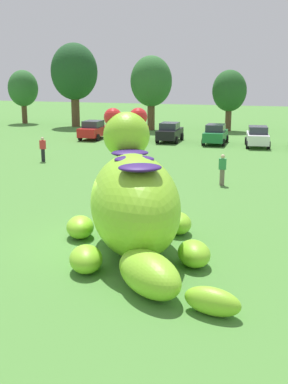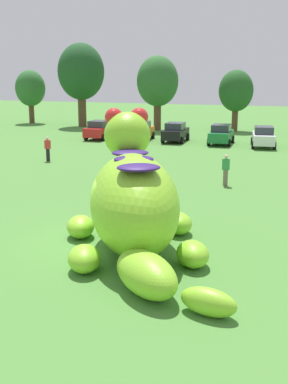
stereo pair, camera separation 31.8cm
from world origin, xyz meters
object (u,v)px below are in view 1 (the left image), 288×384
car_white (258,136)px  spectator_mid_field (43,149)px  giant_inflatable_creature (135,202)px  car_orange (135,131)px  car_black (170,132)px  car_green (215,134)px  spectator_wandering (222,170)px  car_red (94,130)px

car_white → spectator_mid_field: car_white is taller
giant_inflatable_creature → car_orange: size_ratio=1.86×
car_black → car_white: (7.78, -0.61, 0.00)m
car_green → car_white: same height
car_green → spectator_mid_field: bearing=-128.0°
spectator_mid_field → car_black: bearing=66.3°
car_black → car_green: 4.17m
car_orange → car_green: (7.44, -0.19, 0.00)m
car_orange → spectator_wandering: 19.28m
giant_inflatable_creature → spectator_wandering: size_ratio=4.66×
spectator_mid_field → car_green: bearing=52.0°
car_red → car_white: (14.98, -0.04, 0.00)m
car_red → spectator_mid_field: 12.18m
giant_inflatable_creature → car_green: bearing=94.9°
car_orange → car_green: 7.44m
car_black → spectator_wandering: 17.67m
car_white → spectator_mid_field: bearing=-137.9°
giant_inflatable_creature → car_red: 29.83m
car_orange → car_red: bearing=-172.0°
giant_inflatable_creature → spectator_wandering: bearing=84.5°
car_orange → car_white: 11.07m
car_orange → spectator_wandering: car_orange is taller
car_green → spectator_wandering: car_green is taller
car_white → spectator_wandering: car_white is taller
giant_inflatable_creature → spectator_mid_field: giant_inflatable_creature is taller
car_black → spectator_wandering: (7.52, -15.99, -0.01)m
car_green → car_red: bearing=-178.2°
giant_inflatable_creature → car_green: 26.97m
car_orange → car_white: (11.05, -0.59, 0.00)m
car_black → spectator_wandering: size_ratio=2.45×
car_red → car_orange: bearing=8.0°
car_orange → car_black: (3.28, 0.02, 0.00)m
car_black → car_white: same height
spectator_wandering → car_white: bearing=89.1°
car_black → car_green: bearing=-2.9°
car_white → spectator_mid_field: 17.95m
spectator_wandering → car_red: bearing=133.7°
car_red → spectator_mid_field: bearing=-82.1°
car_red → car_black: 7.23m
spectator_mid_field → spectator_wandering: bearing=-14.4°
car_orange → spectator_mid_field: (-2.27, -12.62, -0.01)m
car_orange → car_white: size_ratio=0.99×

